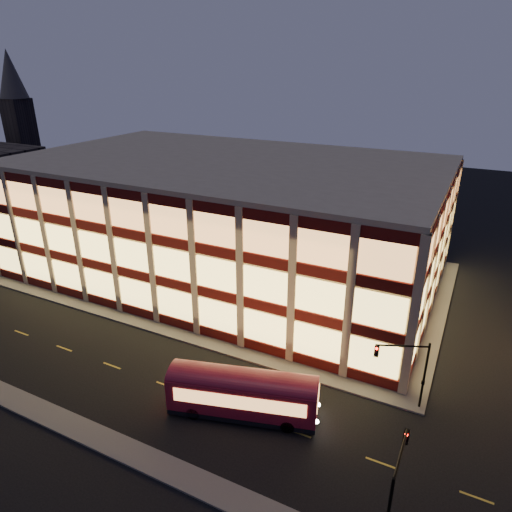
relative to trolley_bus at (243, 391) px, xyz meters
The scene contains 10 objects.
ground 13.05m from the trolley_bus, 152.19° to the left, with size 200.00×200.00×0.00m, color black.
sidewalk_office_south 16.14m from the trolley_bus, 154.03° to the left, with size 54.00×2.00×0.15m, color #514F4C.
sidewalk_office_east 25.85m from the trolley_bus, 63.23° to the left, with size 2.00×30.00×0.15m, color #514F4C.
sidewalk_near 13.52m from the trolley_bus, 148.46° to the right, with size 100.00×2.00×0.15m, color #514F4C.
office_building 27.50m from the trolley_bus, 121.97° to the left, with size 50.45×30.45×14.50m.
church_tower 93.75m from the trolley_bus, 150.52° to the left, with size 5.00×5.00×18.00m, color #2D2621.
church_spire 95.80m from the trolley_bus, 150.52° to the left, with size 6.00×6.00×10.00m, color #4C473F.
traffic_signal_far 12.65m from the trolley_bus, 30.00° to the left, with size 3.79×1.87×6.00m.
traffic_signal_near 13.26m from the trolley_bus, 22.53° to the right, with size 0.32×4.45×6.00m.
trolley_bus is the anchor object (origin of this frame).
Camera 1 is at (24.82, -30.41, 25.08)m, focal length 32.00 mm.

